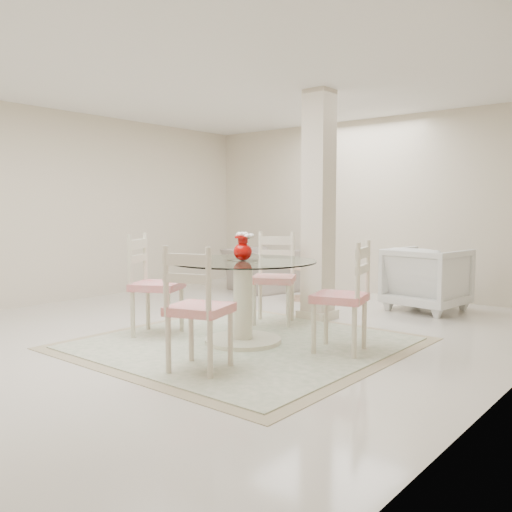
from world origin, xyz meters
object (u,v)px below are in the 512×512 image
Objects in this scene: red_vase at (243,247)px; recliner_taupe at (261,270)px; dining_chair_south at (195,300)px; dining_chair_north at (275,271)px; side_table at (304,284)px; dining_chair_west at (150,277)px; column at (318,206)px; armchair_white at (427,279)px; dining_chair_east at (348,289)px; dining_table at (243,302)px.

recliner_taupe is (-2.03, 2.77, -0.61)m from red_vase.
recliner_taupe is (-2.36, 3.74, -0.26)m from dining_chair_south.
side_table is (-0.66, 1.56, -0.39)m from dining_chair_north.
dining_chair_north is 0.99× the size of dining_chair_west.
red_vase is 0.24× the size of dining_chair_north.
side_table is at bearing -86.26° from dining_chair_south.
dining_chair_west is 1.44m from dining_chair_south.
side_table is (-0.05, 2.87, -0.39)m from dining_chair_west.
dining_chair_west is (-0.61, -1.31, 0.00)m from dining_chair_north.
side_table is at bearing -26.35° from dining_chair_west.
column is at bearing -48.54° from side_table.
armchair_white is at bearing 59.07° from column.
side_table is (-0.90, 1.02, -1.13)m from column.
armchair_white is (1.66, 3.20, -0.20)m from dining_chair_west.
dining_chair_east is at bearing 18.83° from red_vase.
red_vase is (0.00, 0.00, 0.53)m from dining_table.
dining_chair_north is (-0.35, 0.96, 0.19)m from dining_table.
dining_chair_east is 1.00× the size of dining_chair_south.
dining_chair_north reaches higher than red_vase.
dining_chair_south is 1.25× the size of armchair_white.
dining_chair_north is at bearing -66.95° from side_table.
dining_table is 2.73m from side_table.
dining_chair_east reaches higher than side_table.
dining_chair_south is at bearing -99.32° from dining_chair_north.
side_table is (1.01, -0.25, -0.12)m from recliner_taupe.
side_table is (-1.02, 2.52, -0.73)m from red_vase.
red_vase is 1.08m from dining_chair_west.
column is at bearing 37.12° from dining_chair_north.
dining_table is at bearing -85.76° from column.
dining_chair_north is 1.27× the size of armchair_white.
column is 1.55m from red_vase.
dining_chair_south reaches higher than armchair_white.
dining_chair_east is (0.97, 0.33, -0.35)m from red_vase.
column is 2.51m from recliner_taupe.
dining_table is at bearing -98.90° from dining_chair_north.
dining_chair_south is (0.34, -0.97, -0.35)m from red_vase.
dining_chair_west is 2.44× the size of side_table.
dining_chair_east is 2.05m from dining_chair_west.
column reaches higher than recliner_taupe.
dining_chair_east reaches higher than armchair_white.
dining_chair_west reaches higher than dining_chair_south.
dining_chair_south is at bearing -79.72° from column.
dining_chair_south is at bearing -70.90° from red_vase.
dining_table is 1.04m from dining_chair_south.
armchair_white is (0.36, 3.81, -0.18)m from dining_chair_south.
dining_chair_north is at bearing -87.83° from dining_chair_south.
dining_chair_south is 3.76m from side_table.
dining_chair_north reaches higher than dining_table.
dining_chair_north is at bearing -52.43° from dining_chair_west.
red_vase is at bearing -86.06° from dining_chair_east.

